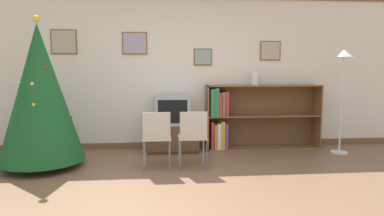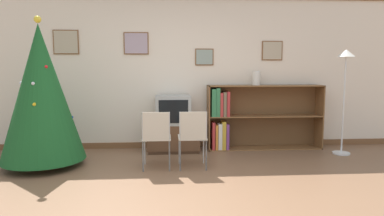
% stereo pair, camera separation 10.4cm
% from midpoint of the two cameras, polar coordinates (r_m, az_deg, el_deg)
% --- Properties ---
extents(ground_plane, '(24.00, 24.00, 0.00)m').
position_cam_midpoint_polar(ground_plane, '(3.80, -1.14, -15.08)').
color(ground_plane, brown).
extents(wall_back, '(8.35, 0.11, 2.70)m').
position_cam_midpoint_polar(wall_back, '(6.05, -2.43, 6.14)').
color(wall_back, silver).
rests_on(wall_back, ground_plane).
extents(christmas_tree, '(1.16, 1.16, 2.13)m').
position_cam_midpoint_polar(christmas_tree, '(5.25, -23.31, 2.30)').
color(christmas_tree, maroon).
rests_on(christmas_tree, ground_plane).
extents(tv_console, '(0.87, 0.52, 0.47)m').
position_cam_midpoint_polar(tv_console, '(5.84, -2.61, -4.91)').
color(tv_console, '#412A1A').
rests_on(tv_console, ground_plane).
extents(television, '(0.58, 0.51, 0.48)m').
position_cam_midpoint_polar(television, '(5.76, -2.64, -0.29)').
color(television, '#9E9E99').
rests_on(television, tv_console).
extents(folding_chair_left, '(0.40, 0.40, 0.82)m').
position_cam_midpoint_polar(folding_chair_left, '(4.76, -5.35, -4.69)').
color(folding_chair_left, '#BCB29E').
rests_on(folding_chair_left, ground_plane).
extents(folding_chair_right, '(0.40, 0.40, 0.82)m').
position_cam_midpoint_polar(folding_chair_right, '(4.78, 0.75, -4.63)').
color(folding_chair_right, '#BCB29E').
rests_on(folding_chair_right, ground_plane).
extents(bookshelf, '(2.00, 0.36, 1.11)m').
position_cam_midpoint_polar(bookshelf, '(6.05, 9.29, -1.45)').
color(bookshelf, brown).
rests_on(bookshelf, ground_plane).
extents(vase, '(0.13, 0.13, 0.24)m').
position_cam_midpoint_polar(vase, '(6.06, 11.16, 4.92)').
color(vase, silver).
rests_on(vase, bookshelf).
extents(standing_lamp, '(0.28, 0.28, 1.70)m').
position_cam_midpoint_polar(standing_lamp, '(6.07, 24.63, 5.13)').
color(standing_lamp, silver).
rests_on(standing_lamp, ground_plane).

